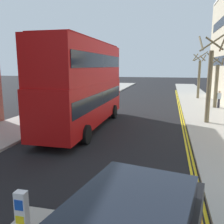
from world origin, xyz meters
TOP-DOWN VIEW (x-y plane):
  - sidewalk_right at (6.50, 16.00)m, footprint 4.00×80.00m
  - sidewalk_left at (-6.50, 16.00)m, footprint 4.00×80.00m
  - kerb_line_outer at (4.40, 14.00)m, footprint 0.10×56.00m
  - kerb_line_inner at (4.24, 14.00)m, footprint 0.10×56.00m
  - keep_left_bollard at (0.00, 3.85)m, footprint 0.36×0.28m
  - double_decker_bus_away at (-2.17, 14.39)m, footprint 2.82×10.81m
  - pedestrian_far at (7.90, 24.06)m, footprint 0.34×0.22m
  - street_tree_near at (5.93, 17.29)m, footprint 1.70×1.70m
  - street_tree_mid at (6.71, 31.06)m, footprint 1.84×1.80m
  - street_tree_far at (7.56, 24.13)m, footprint 1.58×1.74m

SIDE VIEW (x-z plane):
  - kerb_line_outer at x=4.40m, z-range 0.00..0.01m
  - kerb_line_inner at x=4.24m, z-range 0.00..0.01m
  - sidewalk_right at x=6.50m, z-range 0.00..0.14m
  - sidewalk_left at x=-6.50m, z-range 0.00..0.14m
  - keep_left_bollard at x=0.00m, z-range 0.05..1.16m
  - pedestrian_far at x=7.90m, z-range 0.18..1.80m
  - street_tree_far at x=7.56m, z-range -0.14..4.99m
  - street_tree_mid at x=6.71m, z-range 0.07..5.77m
  - double_decker_bus_away at x=-2.17m, z-range 0.21..5.85m
  - street_tree_near at x=5.93m, z-range 0.07..6.16m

